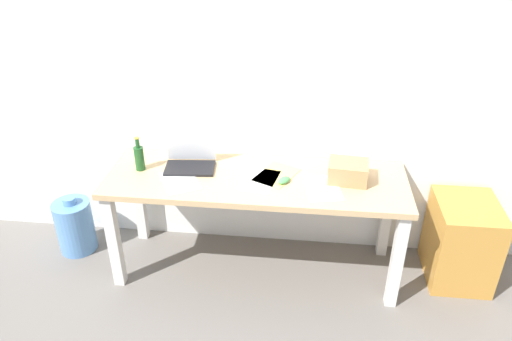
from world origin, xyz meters
The scene contains 13 objects.
ground_plane centered at (0.00, 0.00, 0.00)m, with size 8.00×8.00×0.00m, color slate.
back_wall centered at (0.00, 0.38, 1.30)m, with size 5.20×0.08×2.60m, color white.
desk centered at (0.00, 0.00, 0.65)m, with size 1.94×0.64×0.75m.
laptop_left centered at (-0.45, 0.09, 0.80)m, with size 0.34×0.25×0.24m.
beer_bottle centered at (-0.77, 0.02, 0.84)m, with size 0.06×0.06×0.23m.
computer_mouse centered at (0.18, -0.05, 0.76)m, with size 0.06×0.10×0.03m, color #4C9E56.
cardboard_box centered at (0.58, 0.03, 0.81)m, with size 0.24×0.20×0.13m, color tan.
paper_sheet_near_back centered at (0.13, 0.04, 0.75)m, with size 0.21×0.30×0.00m, color #F4E06B.
paper_sheet_front_left centered at (-0.48, -0.10, 0.75)m, with size 0.21×0.30×0.00m, color white.
paper_sheet_center centered at (0.03, -0.03, 0.75)m, with size 0.21×0.30×0.00m, color white.
paper_sheet_front_right centered at (0.43, -0.09, 0.75)m, with size 0.21×0.30×0.00m, color white.
water_cooler_jug centered at (-1.35, 0.07, 0.20)m, with size 0.27×0.27×0.45m.
filing_cabinet centered at (1.39, 0.08, 0.29)m, with size 0.40×0.48×0.58m, color #C68938.
Camera 1 is at (0.30, -2.69, 2.34)m, focal length 34.22 mm.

